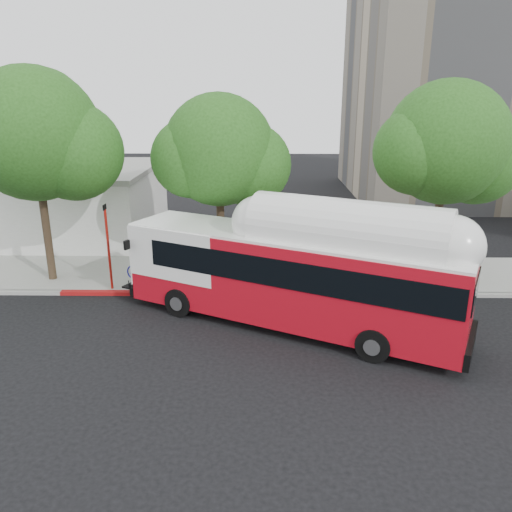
{
  "coord_description": "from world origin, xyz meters",
  "views": [
    {
      "loc": [
        0.98,
        -16.58,
        8.47
      ],
      "look_at": [
        0.7,
        3.0,
        2.13
      ],
      "focal_mm": 35.0,
      "sensor_mm": 36.0,
      "label": 1
    }
  ],
  "objects": [
    {
      "name": "ground",
      "position": [
        0.0,
        0.0,
        0.0
      ],
      "size": [
        120.0,
        120.0,
        0.0
      ],
      "primitive_type": "plane",
      "color": "black",
      "rests_on": "ground"
    },
    {
      "name": "street_tree_right",
      "position": [
        9.44,
        5.86,
        6.26
      ],
      "size": [
        6.21,
        5.4,
        9.18
      ],
      "color": "#2D2116",
      "rests_on": "ground"
    },
    {
      "name": "street_tree_mid",
      "position": [
        -0.59,
        6.06,
        5.91
      ],
      "size": [
        5.75,
        5.0,
        8.62
      ],
      "color": "#2D2116",
      "rests_on": "ground"
    },
    {
      "name": "street_tree_left",
      "position": [
        -8.53,
        5.56,
        6.6
      ],
      "size": [
        6.67,
        5.8,
        9.74
      ],
      "color": "#2D2116",
      "rests_on": "ground"
    },
    {
      "name": "red_curb_segment",
      "position": [
        -3.0,
        3.9,
        0.08
      ],
      "size": [
        10.0,
        0.32,
        0.16
      ],
      "primitive_type": "cube",
      "color": "#9D1112",
      "rests_on": "ground"
    },
    {
      "name": "transit_bus",
      "position": [
        2.05,
        0.96,
        1.91
      ],
      "size": [
        13.47,
        8.27,
        4.1
      ],
      "rotation": [
        0.0,
        0.0,
        -0.46
      ],
      "color": "#B10C19",
      "rests_on": "ground"
    },
    {
      "name": "sidewalk",
      "position": [
        0.0,
        6.5,
        0.07
      ],
      "size": [
        60.0,
        5.0,
        0.15
      ],
      "primitive_type": "cube",
      "color": "gray",
      "rests_on": "ground"
    },
    {
      "name": "signal_pole",
      "position": [
        -5.82,
        4.28,
        2.05
      ],
      "size": [
        0.11,
        0.38,
        4.0
      ],
      "color": "#AD1B12",
      "rests_on": "ground"
    },
    {
      "name": "low_commercial_bldg",
      "position": [
        -14.0,
        14.0,
        2.15
      ],
      "size": [
        16.2,
        10.2,
        4.25
      ],
      "color": "silver",
      "rests_on": "ground"
    },
    {
      "name": "curb_strip",
      "position": [
        0.0,
        3.9,
        0.07
      ],
      "size": [
        60.0,
        0.3,
        0.15
      ],
      "primitive_type": "cube",
      "color": "gray",
      "rests_on": "ground"
    }
  ]
}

